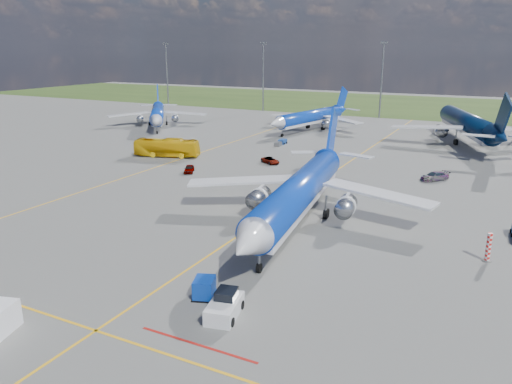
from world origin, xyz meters
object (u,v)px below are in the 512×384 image
at_px(service_car_b, 270,160).
at_px(pushback_tug, 225,306).
at_px(bg_jet_nnw, 310,130).
at_px(service_car_c, 435,176).
at_px(warning_post, 489,247).
at_px(main_airliner, 299,223).
at_px(bg_jet_nw, 158,126).
at_px(service_car_a, 189,169).
at_px(uld_container, 204,288).
at_px(bg_jet_n, 465,143).
at_px(baggage_tug_c, 281,143).
at_px(apron_bus, 167,148).

bearing_deg(service_car_b, pushback_tug, -125.55).
relative_size(bg_jet_nnw, service_car_c, 7.80).
xyz_separation_m(warning_post, main_airliner, (-21.45, 1.79, -1.50)).
xyz_separation_m(bg_jet_nw, service_car_a, (37.64, -39.80, 0.65)).
height_order(pushback_tug, uld_container, pushback_tug).
bearing_deg(warning_post, service_car_a, 160.38).
bearing_deg(bg_jet_n, pushback_tug, 63.29).
bearing_deg(bg_jet_n, warning_post, 76.38).
distance_m(bg_jet_n, main_airliner, 69.13).
relative_size(uld_container, baggage_tug_c, 0.45).
bearing_deg(pushback_tug, service_car_a, 115.13).
bearing_deg(baggage_tug_c, service_car_b, -73.62).
bearing_deg(service_car_b, main_airliner, -115.63).
relative_size(warning_post, apron_bus, 0.23).
bearing_deg(service_car_a, bg_jet_nnw, 60.36).
xyz_separation_m(pushback_tug, service_car_a, (-30.04, 38.66, -0.16)).
distance_m(warning_post, apron_bus, 65.27).
bearing_deg(bg_jet_nnw, uld_container, -63.47).
height_order(bg_jet_nnw, main_airliner, main_airliner).
bearing_deg(service_car_c, bg_jet_nw, -156.93).
bearing_deg(pushback_tug, bg_jet_nnw, 94.28).
bearing_deg(bg_jet_nnw, pushback_tug, -61.93).
bearing_deg(pushback_tug, main_airliner, 84.87).
bearing_deg(pushback_tug, uld_container, 137.02).
bearing_deg(service_car_b, apron_bus, 133.13).
relative_size(warning_post, bg_jet_nnw, 0.08).
height_order(pushback_tug, service_car_c, pushback_tug).
relative_size(bg_jet_nnw, bg_jet_n, 0.79).
xyz_separation_m(bg_jet_nw, pushback_tug, (67.68, -78.46, 0.81)).
xyz_separation_m(bg_jet_n, apron_bus, (-51.51, -43.48, 1.80)).
bearing_deg(main_airliner, service_car_c, 60.32).
xyz_separation_m(bg_jet_n, service_car_c, (-1.29, -38.56, 0.71)).
distance_m(warning_post, service_car_c, 32.54).
height_order(bg_jet_n, uld_container, bg_jet_n).
bearing_deg(uld_container, pushback_tug, -50.27).
xyz_separation_m(warning_post, baggage_tug_c, (-44.78, 47.97, -1.00)).
bearing_deg(service_car_c, pushback_tug, -57.67).
bearing_deg(baggage_tug_c, bg_jet_n, 28.77).
bearing_deg(service_car_c, warning_post, -31.06).
bearing_deg(apron_bus, baggage_tug_c, -52.01).
distance_m(apron_bus, service_car_c, 50.47).
distance_m(bg_jet_nw, service_car_b, 54.40).
bearing_deg(bg_jet_nnw, main_airliner, -58.90).
bearing_deg(service_car_c, baggage_tug_c, -163.79).
height_order(bg_jet_n, apron_bus, bg_jet_n).
distance_m(bg_jet_nw, uld_container, 100.16).
relative_size(bg_jet_n, service_car_c, 9.86).
xyz_separation_m(warning_post, bg_jet_nnw, (-46.24, 69.83, -1.50)).
xyz_separation_m(main_airliner, service_car_b, (-17.39, 28.22, 0.59)).
bearing_deg(bg_jet_nnw, service_car_c, -35.50).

